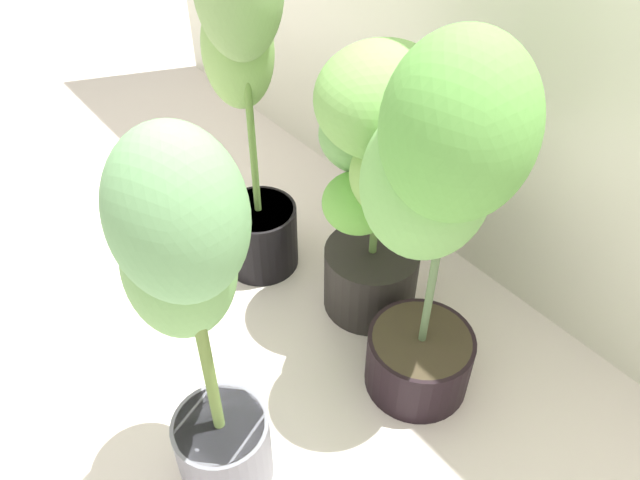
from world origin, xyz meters
The scene contains 5 objects.
ground_plane centered at (0.00, 0.00, 0.00)m, with size 8.00×8.00×0.00m, color silver.
potted_plant_back_left centered at (-0.31, 0.34, 0.59)m, with size 0.34×0.30×1.06m.
potted_plant_back_center centered at (0.05, 0.48, 0.48)m, with size 0.44×0.44×0.80m.
potted_plant_back_right centered at (0.31, 0.41, 0.58)m, with size 0.44×0.39×0.96m.
potted_plant_front_right centered at (0.22, -0.12, 0.55)m, with size 0.37×0.31×0.93m.
Camera 1 is at (0.94, -0.40, 1.37)m, focal length 34.75 mm.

